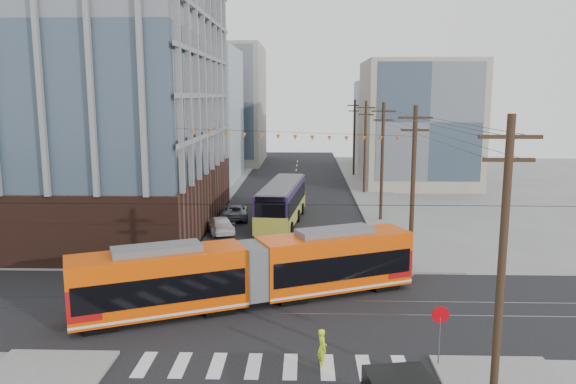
% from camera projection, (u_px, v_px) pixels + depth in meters
% --- Properties ---
extents(ground, '(160.00, 160.00, 0.00)m').
position_uv_depth(ground, '(276.00, 337.00, 27.30)').
color(ground, slate).
extents(office_building, '(30.00, 25.00, 28.60)m').
position_uv_depth(office_building, '(34.00, 64.00, 48.19)').
color(office_building, '#381E16').
rests_on(office_building, ground).
extents(bg_bldg_nw_near, '(18.00, 16.00, 18.00)m').
position_uv_depth(bg_bldg_nw_near, '(172.00, 115.00, 77.51)').
color(bg_bldg_nw_near, '#8C99A5').
rests_on(bg_bldg_nw_near, ground).
extents(bg_bldg_ne_near, '(14.00, 14.00, 16.00)m').
position_uv_depth(bg_bldg_ne_near, '(418.00, 124.00, 72.74)').
color(bg_bldg_ne_near, gray).
rests_on(bg_bldg_ne_near, ground).
extents(bg_bldg_nw_far, '(16.00, 18.00, 20.00)m').
position_uv_depth(bg_bldg_nw_far, '(216.00, 105.00, 96.95)').
color(bg_bldg_nw_far, gray).
rests_on(bg_bldg_nw_far, ground).
extents(bg_bldg_ne_far, '(16.00, 16.00, 14.00)m').
position_uv_depth(bg_bldg_ne_far, '(406.00, 124.00, 92.55)').
color(bg_bldg_ne_far, '#8C99A5').
rests_on(bg_bldg_ne_far, ground).
extents(utility_pole_near, '(0.30, 0.30, 11.00)m').
position_uv_depth(utility_pole_near, '(502.00, 267.00, 20.20)').
color(utility_pole_near, black).
rests_on(utility_pole_near, ground).
extents(utility_pole_far, '(0.30, 0.30, 11.00)m').
position_uv_depth(utility_pole_far, '(354.00, 138.00, 81.27)').
color(utility_pole_far, black).
rests_on(utility_pole_far, ground).
extents(streetcar, '(18.93, 10.34, 3.75)m').
position_uv_depth(streetcar, '(252.00, 272.00, 31.39)').
color(streetcar, '#DB4603').
rests_on(streetcar, ground).
extents(city_bus, '(4.27, 13.61, 3.79)m').
position_uv_depth(city_bus, '(282.00, 202.00, 51.62)').
color(city_bus, '#251642').
rests_on(city_bus, ground).
extents(parked_car_silver, '(3.00, 4.90, 1.53)m').
position_uv_depth(parked_car_silver, '(210.00, 256.00, 38.42)').
color(parked_car_silver, '#ACB1B7').
rests_on(parked_car_silver, ground).
extents(parked_car_white, '(3.41, 5.27, 1.42)m').
position_uv_depth(parked_car_white, '(220.00, 225.00, 47.88)').
color(parked_car_white, silver).
rests_on(parked_car_white, ground).
extents(parked_car_grey, '(3.02, 5.48, 1.45)m').
position_uv_depth(parked_car_grey, '(235.00, 211.00, 53.31)').
color(parked_car_grey, slate).
rests_on(parked_car_grey, ground).
extents(pedestrian, '(0.56, 0.71, 1.71)m').
position_uv_depth(pedestrian, '(322.00, 348.00, 24.23)').
color(pedestrian, '#D3F222').
rests_on(pedestrian, ground).
extents(stop_sign, '(0.85, 0.85, 2.59)m').
position_uv_depth(stop_sign, '(439.00, 339.00, 24.11)').
color(stop_sign, '#B70009').
rests_on(stop_sign, ground).
extents(jersey_barrier, '(1.21, 3.69, 0.72)m').
position_uv_depth(jersey_barrier, '(406.00, 263.00, 38.24)').
color(jersey_barrier, '#595960').
rests_on(jersey_barrier, ground).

